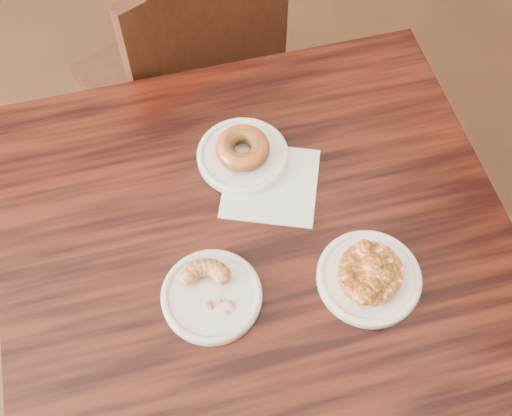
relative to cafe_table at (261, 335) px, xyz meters
name	(u,v)px	position (x,y,z in m)	size (l,w,h in m)	color
floor	(141,395)	(-0.29, 0.08, -0.38)	(5.00, 5.00, 0.00)	black
cafe_table	(261,335)	(0.00, 0.00, 0.00)	(0.81, 0.81, 0.75)	black
chair_far	(177,81)	(0.03, 0.66, 0.08)	(0.42, 0.42, 0.90)	black
napkin	(271,183)	(0.06, 0.12, 0.38)	(0.15, 0.15, 0.00)	white
plate_donut	(243,156)	(0.04, 0.18, 0.38)	(0.16, 0.16, 0.01)	white
plate_cruller	(212,296)	(-0.10, -0.04, 0.38)	(0.15, 0.15, 0.01)	silver
plate_fritter	(369,278)	(0.14, -0.10, 0.38)	(0.16, 0.16, 0.01)	white
glazed_donut	(243,148)	(0.04, 0.18, 0.41)	(0.09, 0.09, 0.03)	#994316
apple_fritter	(371,272)	(0.14, -0.10, 0.40)	(0.13, 0.13, 0.03)	#431F07
cruller_fragment	(211,291)	(-0.10, -0.04, 0.40)	(0.10, 0.10, 0.03)	brown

